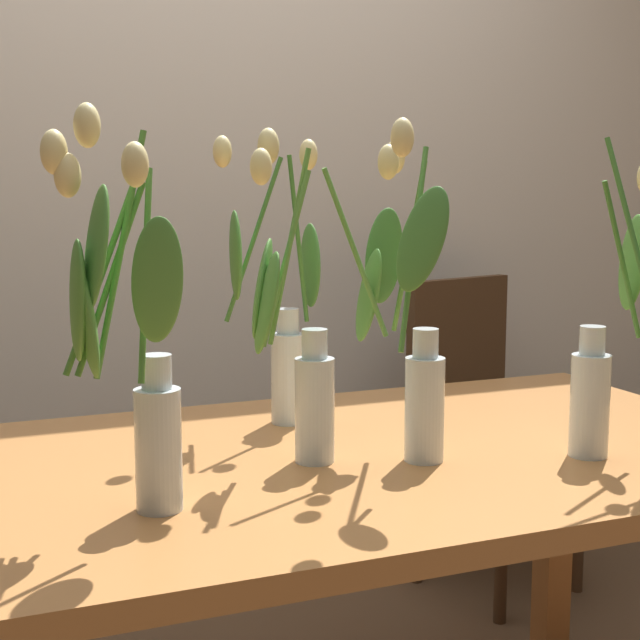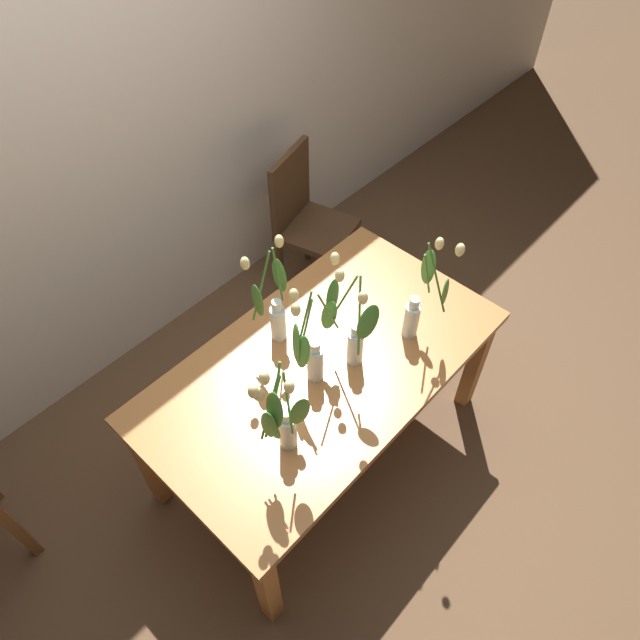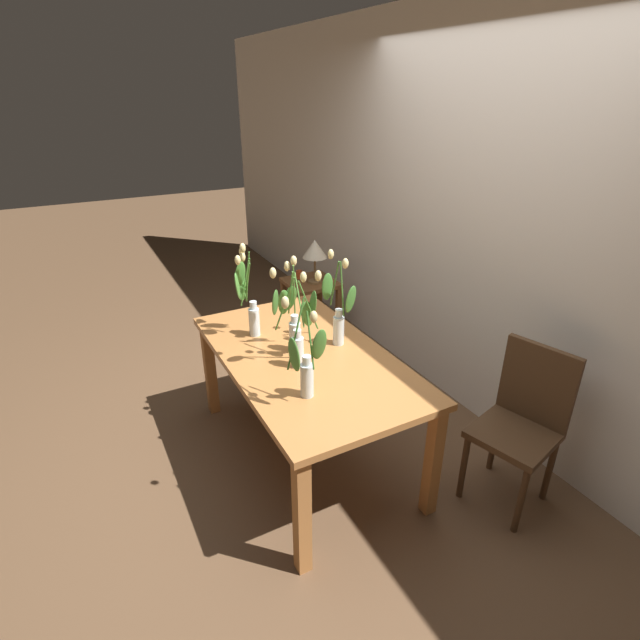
{
  "view_description": "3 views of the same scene",
  "coord_description": "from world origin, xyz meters",
  "views": [
    {
      "loc": [
        -0.65,
        -1.47,
        1.21
      ],
      "look_at": [
        -0.04,
        0.03,
        0.98
      ],
      "focal_mm": 52.29,
      "sensor_mm": 36.0,
      "label": 1
    },
    {
      "loc": [
        -1.09,
        -1.0,
        2.76
      ],
      "look_at": [
        0.05,
        0.06,
        0.93
      ],
      "focal_mm": 32.5,
      "sensor_mm": 36.0,
      "label": 2
    },
    {
      "loc": [
        2.24,
        -1.09,
        2.16
      ],
      "look_at": [
        0.04,
        0.08,
        0.96
      ],
      "focal_mm": 27.39,
      "sensor_mm": 36.0,
      "label": 3
    }
  ],
  "objects": [
    {
      "name": "tulip_vase_2",
      "position": [
        -0.08,
        -0.03,
        0.94
      ],
      "size": [
        0.28,
        0.14,
        0.56
      ],
      "color": "silver",
      "rests_on": "dining_table"
    },
    {
      "name": "dining_chair",
      "position": [
        0.84,
        0.91,
        0.52
      ],
      "size": [
        0.49,
        0.49,
        0.93
      ],
      "color": "#4C331E",
      "rests_on": "ground"
    },
    {
      "name": "tulip_vase_1",
      "position": [
        -0.41,
        -0.19,
        0.98
      ],
      "size": [
        0.18,
        0.16,
        0.58
      ],
      "color": "silver",
      "rests_on": "dining_table"
    },
    {
      "name": "dining_table",
      "position": [
        0.0,
        0.0,
        0.65
      ],
      "size": [
        1.6,
        0.9,
        0.74
      ],
      "color": "#B7753D",
      "rests_on": "ground"
    },
    {
      "name": "ground_plane",
      "position": [
        0.0,
        0.0,
        0.0
      ],
      "size": [
        18.0,
        18.0,
        0.0
      ],
      "primitive_type": "plane",
      "color": "brown"
    },
    {
      "name": "tulip_vase_3",
      "position": [
        -0.03,
        0.24,
        0.93
      ],
      "size": [
        0.23,
        0.15,
        0.56
      ],
      "color": "silver",
      "rests_on": "dining_table"
    },
    {
      "name": "tulip_vase_0",
      "position": [
        0.09,
        -0.09,
        0.94
      ],
      "size": [
        0.15,
        0.28,
        0.57
      ],
      "color": "silver",
      "rests_on": "dining_table"
    },
    {
      "name": "tulip_vase_4",
      "position": [
        0.41,
        -0.19,
        0.92
      ],
      "size": [
        0.16,
        0.2,
        0.59
      ],
      "color": "silver",
      "rests_on": "dining_table"
    },
    {
      "name": "room_wall_rear",
      "position": [
        0.0,
        1.32,
        1.35
      ],
      "size": [
        9.0,
        0.1,
        2.7
      ],
      "primitive_type": "cube",
      "color": "silver",
      "rests_on": "ground"
    }
  ]
}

